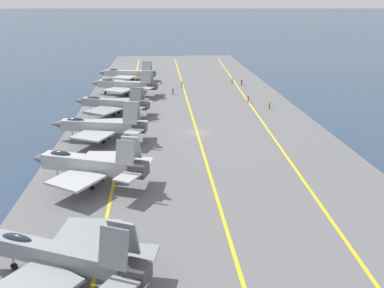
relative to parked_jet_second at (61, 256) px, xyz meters
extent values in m
plane|color=navy|center=(37.91, -14.42, -2.83)|extent=(2000.00, 2000.00, 0.00)
cube|color=slate|center=(37.91, -14.42, -2.63)|extent=(199.90, 45.41, 0.40)
cube|color=yellow|center=(37.91, -26.91, -2.43)|extent=(179.74, 8.62, 0.01)
cube|color=yellow|center=(37.91, -14.42, -2.43)|extent=(179.91, 0.36, 0.01)
cube|color=yellow|center=(37.91, -1.93, -2.43)|extent=(179.90, 2.48, 0.01)
cube|color=gray|center=(0.20, 0.46, 0.02)|extent=(6.06, 11.52, 1.51)
cube|color=#38383A|center=(-2.58, -6.04, 0.02)|extent=(2.35, 2.45, 1.28)
ellipsoid|color=#232D38|center=(1.62, 3.78, 0.74)|extent=(1.90, 2.98, 0.83)
cube|color=gray|center=(3.40, -1.35, -0.47)|extent=(6.55, 6.00, 0.28)
cube|color=gray|center=(-2.80, -4.54, 2.31)|extent=(1.75, 2.44, 3.03)
cube|color=gray|center=(-1.35, -5.17, 2.31)|extent=(1.75, 2.44, 3.03)
cube|color=gray|center=(-0.41, -6.44, 0.02)|extent=(3.24, 2.83, 0.20)
cylinder|color=#B2B2B7|center=(1.93, 4.52, -1.58)|extent=(0.16, 0.16, 1.70)
cylinder|color=black|center=(1.93, 4.52, -2.13)|extent=(0.44, 0.64, 0.60)
cylinder|color=#B2B2B7|center=(-1.25, -0.23, -1.58)|extent=(0.16, 0.16, 1.70)
cylinder|color=black|center=(-1.25, -0.23, -2.13)|extent=(0.44, 0.64, 0.60)
cylinder|color=#B2B2B7|center=(0.70, -1.06, -1.58)|extent=(0.16, 0.16, 1.70)
cylinder|color=black|center=(0.70, -1.06, -2.13)|extent=(0.44, 0.64, 0.60)
cube|color=#A8AAAF|center=(18.39, 0.88, 0.32)|extent=(5.57, 11.38, 1.83)
cone|color=#5B5E60|center=(20.63, 7.13, 0.32)|extent=(2.37, 2.62, 1.74)
cube|color=#38383A|center=(16.10, -5.52, 0.32)|extent=(2.61, 2.46, 1.56)
ellipsoid|color=#232D38|center=(19.56, 4.15, 1.19)|extent=(1.89, 2.96, 1.01)
cube|color=#A8AAAF|center=(15.10, 1.64, -0.28)|extent=(6.80, 6.82, 0.28)
cube|color=#A8AAAF|center=(21.42, -0.61, -0.28)|extent=(5.34, 5.40, 0.28)
cube|color=#A8AAAF|center=(15.61, -4.04, 2.67)|extent=(1.57, 2.34, 2.84)
cube|color=#A8AAAF|center=(17.42, -4.68, 2.67)|extent=(1.57, 2.34, 2.84)
cube|color=#A8AAAF|center=(14.08, -4.31, 0.32)|extent=(3.50, 3.27, 0.20)
cube|color=#A8AAAF|center=(18.44, -5.87, 0.32)|extent=(3.12, 2.60, 0.20)
cylinder|color=#B2B2B7|center=(19.82, 4.88, -1.52)|extent=(0.16, 0.16, 1.83)
cylinder|color=black|center=(19.82, 4.88, -2.13)|extent=(0.41, 0.64, 0.60)
cylinder|color=#B2B2B7|center=(16.79, 0.22, -1.52)|extent=(0.16, 0.16, 1.83)
cylinder|color=black|center=(16.79, 0.22, -2.13)|extent=(0.41, 0.64, 0.60)
cylinder|color=#B2B2B7|center=(19.21, -0.64, -1.52)|extent=(0.16, 0.16, 1.83)
cylinder|color=black|center=(19.21, -0.64, -2.13)|extent=(0.41, 0.64, 0.60)
cube|color=#9EA3A8|center=(34.95, 1.85, 0.08)|extent=(4.09, 11.86, 1.63)
cone|color=#5B5E60|center=(36.39, 8.54, 0.08)|extent=(1.99, 2.51, 1.55)
cube|color=#38383A|center=(33.47, -5.00, 0.08)|extent=(2.24, 2.26, 1.39)
ellipsoid|color=#232D38|center=(35.70, 5.35, 0.86)|extent=(1.48, 2.99, 0.90)
cube|color=#9EA3A8|center=(31.72, 2.14, -0.45)|extent=(6.54, 6.68, 0.28)
cube|color=#9EA3A8|center=(38.00, 0.78, -0.45)|extent=(4.94, 5.24, 0.28)
cube|color=#9EA3A8|center=(32.90, -3.57, 2.52)|extent=(1.43, 2.39, 3.19)
cube|color=#9EA3A8|center=(34.57, -3.94, 2.52)|extent=(1.43, 2.39, 3.19)
cube|color=#9EA3A8|center=(31.40, -4.06, 0.08)|extent=(3.43, 3.12, 0.20)
cube|color=#9EA3A8|center=(35.73, -5.00, 0.08)|extent=(2.88, 2.33, 0.20)
cylinder|color=#B2B2B7|center=(35.87, 6.13, -1.58)|extent=(0.16, 0.16, 1.70)
cylinder|color=black|center=(35.87, 6.13, -2.13)|extent=(0.34, 0.63, 0.60)
cylinder|color=#B2B2B7|center=(33.58, 0.92, -1.58)|extent=(0.16, 0.16, 1.70)
cylinder|color=black|center=(33.58, 0.92, -2.13)|extent=(0.34, 0.63, 0.60)
cylinder|color=#B2B2B7|center=(35.81, 0.44, -1.58)|extent=(0.16, 0.16, 1.70)
cylinder|color=black|center=(35.81, 0.44, -2.13)|extent=(0.34, 0.63, 0.60)
cube|color=gray|center=(50.86, 1.53, -0.15)|extent=(5.65, 11.65, 1.57)
cone|color=#5B5E60|center=(53.29, 7.98, -0.15)|extent=(2.19, 2.63, 1.50)
cube|color=#38383A|center=(48.38, -5.07, -0.15)|extent=(2.37, 2.44, 1.34)
ellipsoid|color=#232D38|center=(52.13, 4.90, 0.59)|extent=(1.83, 3.00, 0.87)
cube|color=gray|center=(47.36, 2.42, -0.67)|extent=(7.53, 7.41, 0.28)
cube|color=gray|center=(54.09, -0.11, -0.67)|extent=(6.17, 5.74, 0.28)
cube|color=gray|center=(48.06, -3.58, 1.95)|extent=(1.57, 2.39, 2.60)
cube|color=gray|center=(49.61, -4.16, 1.95)|extent=(1.57, 2.39, 2.60)
cube|color=gray|center=(46.50, -3.85, -0.15)|extent=(3.55, 3.36, 0.20)
cube|color=gray|center=(50.60, -5.39, -0.15)|extent=(3.16, 2.72, 0.20)
cylinder|color=#B2B2B7|center=(52.41, 5.65, -1.69)|extent=(0.16, 0.16, 1.49)
cylinder|color=black|center=(52.41, 5.65, -2.13)|extent=(0.42, 0.64, 0.60)
cylinder|color=#B2B2B7|center=(49.41, 0.79, -1.69)|extent=(0.16, 0.16, 1.49)
cylinder|color=black|center=(49.41, 0.79, -2.13)|extent=(0.42, 0.64, 0.60)
cylinder|color=#B2B2B7|center=(51.47, 0.02, -1.69)|extent=(0.16, 0.16, 1.49)
cylinder|color=black|center=(51.47, 0.02, -2.13)|extent=(0.42, 0.64, 0.60)
cube|color=#9EA3A8|center=(68.20, 0.37, 0.04)|extent=(5.69, 12.41, 1.65)
cone|color=#5B5E60|center=(70.60, 7.27, 0.04)|extent=(2.26, 2.76, 1.57)
cube|color=#38383A|center=(65.75, -6.68, 0.04)|extent=(2.47, 2.55, 1.41)
ellipsoid|color=#232D38|center=(69.46, 3.98, 0.82)|extent=(1.86, 3.19, 0.91)
cube|color=#9EA3A8|center=(64.90, 1.07, -0.50)|extent=(7.19, 7.30, 0.28)
cube|color=#9EA3A8|center=(71.22, -1.13, -0.50)|extent=(5.51, 5.87, 0.28)
cube|color=#9EA3A8|center=(65.37, -5.11, 2.20)|extent=(1.57, 2.52, 2.63)
cube|color=#9EA3A8|center=(67.01, -5.69, 2.20)|extent=(1.57, 2.52, 2.63)
cube|color=#9EA3A8|center=(63.81, -5.47, 0.04)|extent=(3.60, 3.44, 0.20)
cube|color=#9EA3A8|center=(68.02, -6.93, 0.04)|extent=(3.14, 2.79, 0.20)
cylinder|color=#B2B2B7|center=(69.74, 4.78, -1.61)|extent=(0.16, 0.16, 1.64)
cylinder|color=black|center=(69.74, 4.78, -2.13)|extent=(0.41, 0.64, 0.60)
cylinder|color=#B2B2B7|center=(66.69, -0.45, -1.61)|extent=(0.16, 0.16, 1.64)
cylinder|color=black|center=(66.69, -0.45, -2.13)|extent=(0.41, 0.64, 0.60)
cylinder|color=#B2B2B7|center=(68.88, -1.21, -1.61)|extent=(0.16, 0.16, 1.64)
cylinder|color=black|center=(68.88, -1.21, -2.13)|extent=(0.41, 0.64, 0.60)
cube|color=#A8AAAF|center=(85.07, 0.80, -0.16)|extent=(3.85, 12.26, 1.55)
cone|color=#5B5E60|center=(86.42, 7.76, -0.16)|extent=(1.88, 2.54, 1.47)
cube|color=#38383A|center=(83.68, -6.31, -0.16)|extent=(2.12, 2.28, 1.32)
ellipsoid|color=#232D38|center=(85.78, 4.44, 0.58)|extent=(1.40, 3.07, 0.85)
cube|color=#A8AAAF|center=(81.88, 1.00, -0.66)|extent=(6.57, 6.80, 0.28)
cube|color=#A8AAAF|center=(88.10, -0.21, -0.66)|extent=(5.06, 5.51, 0.28)
cube|color=#A8AAAF|center=(83.14, -4.86, 1.95)|extent=(1.27, 2.42, 2.64)
cube|color=#A8AAAF|center=(84.73, -5.17, 1.95)|extent=(1.27, 2.42, 2.64)
cube|color=#A8AAAF|center=(81.65, -5.41, -0.16)|extent=(3.44, 3.16, 0.20)
cube|color=#A8AAAF|center=(85.91, -6.24, -0.16)|extent=(2.84, 2.36, 0.20)
cylinder|color=#B2B2B7|center=(85.93, 5.25, -1.68)|extent=(0.16, 0.16, 1.50)
cylinder|color=black|center=(85.93, 5.25, -2.13)|extent=(0.33, 0.63, 0.60)
cylinder|color=#B2B2B7|center=(83.77, -0.20, -1.68)|extent=(0.16, 0.16, 1.50)
cylinder|color=black|center=(83.77, -0.20, -2.13)|extent=(0.33, 0.63, 0.60)
cylinder|color=#B2B2B7|center=(85.90, -0.62, -1.68)|extent=(0.16, 0.16, 1.50)
cylinder|color=black|center=(85.90, -0.62, -2.13)|extent=(0.33, 0.63, 0.60)
cylinder|color=#232328|center=(68.12, -11.42, -2.01)|extent=(0.24, 0.24, 0.85)
cube|color=green|center=(68.12, -11.42, -1.30)|extent=(0.42, 0.32, 0.58)
sphere|color=beige|center=(68.12, -11.42, -0.88)|extent=(0.22, 0.22, 0.22)
sphere|color=green|center=(68.12, -11.42, -0.82)|extent=(0.24, 0.24, 0.24)
cylinder|color=#4C473D|center=(58.00, -27.60, -2.02)|extent=(0.24, 0.24, 0.84)
cube|color=purple|center=(58.00, -27.60, -1.33)|extent=(0.43, 0.33, 0.53)
sphere|color=tan|center=(58.00, -27.60, -0.94)|extent=(0.22, 0.22, 0.22)
sphere|color=purple|center=(58.00, -27.60, -0.88)|extent=(0.24, 0.24, 0.24)
cylinder|color=#383328|center=(79.77, -27.89, -2.01)|extent=(0.24, 0.24, 0.85)
cube|color=white|center=(79.77, -27.89, -1.29)|extent=(0.46, 0.44, 0.58)
sphere|color=#9E7051|center=(79.77, -27.89, -0.87)|extent=(0.22, 0.22, 0.22)
sphere|color=white|center=(79.77, -27.89, -0.81)|extent=(0.24, 0.24, 0.24)
cylinder|color=#383328|center=(52.67, -30.95, -1.97)|extent=(0.24, 0.24, 0.93)
cube|color=yellow|center=(52.67, -30.95, -1.25)|extent=(0.41, 0.46, 0.52)
sphere|color=#9E7051|center=(52.67, -30.95, -0.85)|extent=(0.22, 0.22, 0.22)
sphere|color=yellow|center=(52.67, -30.95, -0.79)|extent=(0.24, 0.24, 0.24)
cylinder|color=#383328|center=(76.90, -29.91, -2.02)|extent=(0.24, 0.24, 0.82)
cube|color=red|center=(76.90, -29.91, -1.34)|extent=(0.39, 0.45, 0.55)
sphere|color=#9E7051|center=(76.90, -29.91, -0.93)|extent=(0.22, 0.22, 0.22)
sphere|color=red|center=(76.90, -29.91, -0.87)|extent=(0.24, 0.24, 0.24)
cylinder|color=#4C473D|center=(75.40, -14.03, -2.02)|extent=(0.24, 0.24, 0.83)
cube|color=brown|center=(75.40, -14.03, -1.32)|extent=(0.42, 0.33, 0.57)
sphere|color=beige|center=(75.40, -14.03, -0.90)|extent=(0.22, 0.22, 0.22)
sphere|color=brown|center=(75.40, -14.03, -0.84)|extent=(0.24, 0.24, 0.24)
camera|label=1|loc=(-28.01, -8.11, 19.15)|focal=38.00mm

